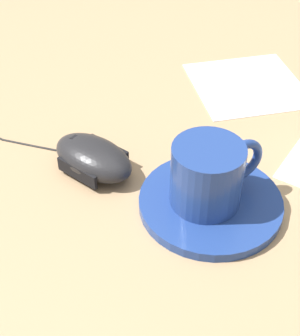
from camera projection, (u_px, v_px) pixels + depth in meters
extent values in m
plane|color=#9E7F5B|center=(247.00, 164.00, 0.63)|extent=(3.00, 3.00, 0.00)
cylinder|color=navy|center=(210.00, 203.00, 0.57)|extent=(0.16, 0.16, 0.01)
cylinder|color=navy|center=(207.00, 175.00, 0.54)|extent=(0.08, 0.08, 0.07)
torus|color=navy|center=(241.00, 160.00, 0.55)|extent=(0.05, 0.02, 0.05)
ellipsoid|color=black|center=(93.00, 157.00, 0.61)|extent=(0.08, 0.12, 0.04)
cylinder|color=black|center=(75.00, 141.00, 0.61)|extent=(0.01, 0.01, 0.01)
cube|color=black|center=(77.00, 173.00, 0.59)|extent=(0.01, 0.06, 0.02)
cube|color=black|center=(109.00, 149.00, 0.63)|extent=(0.01, 0.06, 0.02)
cylinder|color=black|center=(46.00, 148.00, 0.65)|extent=(0.02, 0.04, 0.00)
cylinder|color=black|center=(17.00, 142.00, 0.66)|extent=(0.02, 0.04, 0.00)
sphere|color=black|center=(61.00, 151.00, 0.65)|extent=(0.00, 0.00, 0.00)
sphere|color=black|center=(31.00, 145.00, 0.65)|extent=(0.00, 0.00, 0.00)
sphere|color=black|center=(3.00, 139.00, 0.66)|extent=(0.00, 0.00, 0.00)
cube|color=white|center=(248.00, 85.00, 0.77)|extent=(0.21, 0.21, 0.00)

